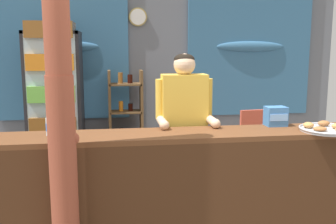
{
  "coord_description": "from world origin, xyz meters",
  "views": [
    {
      "loc": [
        -0.51,
        -2.52,
        1.6
      ],
      "look_at": [
        -0.05,
        0.7,
        1.06
      ],
      "focal_mm": 41.55,
      "sensor_mm": 36.0,
      "label": 1
    }
  ],
  "objects_px": {
    "snack_box_biscuit": "(276,116)",
    "timber_post": "(59,84)",
    "plastic_lawn_chair": "(251,137)",
    "pastry_tray": "(327,129)",
    "stall_counter": "(174,182)",
    "shopkeeper": "(184,119)",
    "soda_bottle_water": "(50,124)",
    "drink_fridge": "(55,91)",
    "bottle_shelf_rack": "(126,114)"
  },
  "relations": [
    {
      "from": "snack_box_biscuit",
      "to": "timber_post",
      "type": "bearing_deg",
      "value": -163.95
    },
    {
      "from": "plastic_lawn_chair",
      "to": "pastry_tray",
      "type": "distance_m",
      "value": 1.75
    },
    {
      "from": "stall_counter",
      "to": "timber_post",
      "type": "relative_size",
      "value": 1.48
    },
    {
      "from": "shopkeeper",
      "to": "soda_bottle_water",
      "type": "bearing_deg",
      "value": -162.75
    },
    {
      "from": "stall_counter",
      "to": "shopkeeper",
      "type": "distance_m",
      "value": 0.66
    },
    {
      "from": "plastic_lawn_chair",
      "to": "stall_counter",
      "type": "bearing_deg",
      "value": -126.5
    },
    {
      "from": "soda_bottle_water",
      "to": "pastry_tray",
      "type": "xyz_separation_m",
      "value": [
        2.17,
        -0.16,
        -0.07
      ]
    },
    {
      "from": "drink_fridge",
      "to": "plastic_lawn_chair",
      "type": "relative_size",
      "value": 2.22
    },
    {
      "from": "plastic_lawn_chair",
      "to": "snack_box_biscuit",
      "type": "height_order",
      "value": "snack_box_biscuit"
    },
    {
      "from": "shopkeeper",
      "to": "bottle_shelf_rack",
      "type": "bearing_deg",
      "value": 102.14
    },
    {
      "from": "stall_counter",
      "to": "pastry_tray",
      "type": "distance_m",
      "value": 1.3
    },
    {
      "from": "bottle_shelf_rack",
      "to": "shopkeeper",
      "type": "xyz_separation_m",
      "value": [
        0.44,
        -2.07,
        0.3
      ]
    },
    {
      "from": "drink_fridge",
      "to": "soda_bottle_water",
      "type": "height_order",
      "value": "drink_fridge"
    },
    {
      "from": "bottle_shelf_rack",
      "to": "soda_bottle_water",
      "type": "xyz_separation_m",
      "value": [
        -0.65,
        -2.41,
        0.35
      ]
    },
    {
      "from": "timber_post",
      "to": "soda_bottle_water",
      "type": "height_order",
      "value": "timber_post"
    },
    {
      "from": "stall_counter",
      "to": "soda_bottle_water",
      "type": "height_order",
      "value": "soda_bottle_water"
    },
    {
      "from": "stall_counter",
      "to": "drink_fridge",
      "type": "relative_size",
      "value": 2.2
    },
    {
      "from": "shopkeeper",
      "to": "snack_box_biscuit",
      "type": "relative_size",
      "value": 8.94
    },
    {
      "from": "bottle_shelf_rack",
      "to": "snack_box_biscuit",
      "type": "bearing_deg",
      "value": -62.57
    },
    {
      "from": "stall_counter",
      "to": "snack_box_biscuit",
      "type": "height_order",
      "value": "snack_box_biscuit"
    },
    {
      "from": "bottle_shelf_rack",
      "to": "plastic_lawn_chair",
      "type": "bearing_deg",
      "value": -29.96
    },
    {
      "from": "pastry_tray",
      "to": "drink_fridge",
      "type": "bearing_deg",
      "value": 136.49
    },
    {
      "from": "drink_fridge",
      "to": "soda_bottle_water",
      "type": "xyz_separation_m",
      "value": [
        0.26,
        -2.15,
        -0.01
      ]
    },
    {
      "from": "bottle_shelf_rack",
      "to": "shopkeeper",
      "type": "height_order",
      "value": "shopkeeper"
    },
    {
      "from": "stall_counter",
      "to": "plastic_lawn_chair",
      "type": "height_order",
      "value": "stall_counter"
    },
    {
      "from": "drink_fridge",
      "to": "bottle_shelf_rack",
      "type": "height_order",
      "value": "drink_fridge"
    },
    {
      "from": "stall_counter",
      "to": "bottle_shelf_rack",
      "type": "distance_m",
      "value": 2.58
    },
    {
      "from": "snack_box_biscuit",
      "to": "pastry_tray",
      "type": "distance_m",
      "value": 0.42
    },
    {
      "from": "drink_fridge",
      "to": "snack_box_biscuit",
      "type": "height_order",
      "value": "drink_fridge"
    },
    {
      "from": "timber_post",
      "to": "soda_bottle_water",
      "type": "relative_size",
      "value": 13.43
    },
    {
      "from": "stall_counter",
      "to": "soda_bottle_water",
      "type": "bearing_deg",
      "value": 170.81
    },
    {
      "from": "pastry_tray",
      "to": "bottle_shelf_rack",
      "type": "bearing_deg",
      "value": 120.54
    },
    {
      "from": "timber_post",
      "to": "shopkeeper",
      "type": "bearing_deg",
      "value": 36.96
    },
    {
      "from": "stall_counter",
      "to": "timber_post",
      "type": "height_order",
      "value": "timber_post"
    },
    {
      "from": "soda_bottle_water",
      "to": "plastic_lawn_chair",
      "type": "bearing_deg",
      "value": 35.2
    },
    {
      "from": "drink_fridge",
      "to": "snack_box_biscuit",
      "type": "bearing_deg",
      "value": -44.06
    },
    {
      "from": "drink_fridge",
      "to": "pastry_tray",
      "type": "distance_m",
      "value": 3.35
    },
    {
      "from": "drink_fridge",
      "to": "shopkeeper",
      "type": "relative_size",
      "value": 1.23
    },
    {
      "from": "stall_counter",
      "to": "soda_bottle_water",
      "type": "relative_size",
      "value": 19.83
    },
    {
      "from": "stall_counter",
      "to": "shopkeeper",
      "type": "xyz_separation_m",
      "value": [
        0.17,
        0.49,
        0.4
      ]
    },
    {
      "from": "shopkeeper",
      "to": "snack_box_biscuit",
      "type": "height_order",
      "value": "shopkeeper"
    },
    {
      "from": "stall_counter",
      "to": "pastry_tray",
      "type": "relative_size",
      "value": 9.41
    },
    {
      "from": "shopkeeper",
      "to": "pastry_tray",
      "type": "xyz_separation_m",
      "value": [
        1.07,
        -0.5,
        -0.02
      ]
    },
    {
      "from": "soda_bottle_water",
      "to": "snack_box_biscuit",
      "type": "bearing_deg",
      "value": 3.34
    },
    {
      "from": "drink_fridge",
      "to": "soda_bottle_water",
      "type": "relative_size",
      "value": 9.02
    },
    {
      "from": "soda_bottle_water",
      "to": "pastry_tray",
      "type": "bearing_deg",
      "value": -4.15
    },
    {
      "from": "bottle_shelf_rack",
      "to": "plastic_lawn_chair",
      "type": "xyz_separation_m",
      "value": [
        1.52,
        -0.88,
        -0.18
      ]
    },
    {
      "from": "shopkeeper",
      "to": "pastry_tray",
      "type": "bearing_deg",
      "value": -24.98
    },
    {
      "from": "soda_bottle_water",
      "to": "snack_box_biscuit",
      "type": "xyz_separation_m",
      "value": [
        1.85,
        0.11,
        -0.01
      ]
    },
    {
      "from": "drink_fridge",
      "to": "pastry_tray",
      "type": "bearing_deg",
      "value": -43.51
    }
  ]
}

